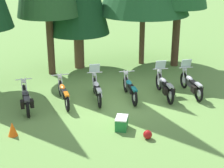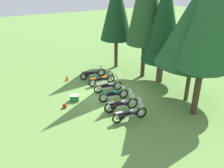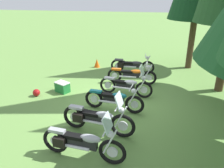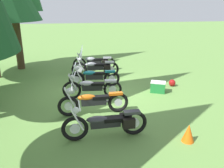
# 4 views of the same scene
# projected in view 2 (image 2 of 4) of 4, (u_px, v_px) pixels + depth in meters

# --- Properties ---
(ground_plane) EXTENTS (80.00, 80.00, 0.00)m
(ground_plane) POSITION_uv_depth(u_px,v_px,m) (109.00, 96.00, 16.84)
(ground_plane) COLOR #608C42
(motorcycle_0) EXTENTS (0.64, 2.28, 1.00)m
(motorcycle_0) POSITION_uv_depth(u_px,v_px,m) (92.00, 74.00, 19.49)
(motorcycle_0) COLOR black
(motorcycle_0) RESTS_ON ground_plane
(motorcycle_1) EXTENTS (0.72, 2.28, 0.99)m
(motorcycle_1) POSITION_uv_depth(u_px,v_px,m) (102.00, 79.00, 18.40)
(motorcycle_1) COLOR black
(motorcycle_1) RESTS_ON ground_plane
(motorcycle_2) EXTENTS (0.64, 2.22, 1.36)m
(motorcycle_2) POSITION_uv_depth(u_px,v_px,m) (109.00, 86.00, 17.27)
(motorcycle_2) COLOR black
(motorcycle_2) RESTS_ON ground_plane
(motorcycle_3) EXTENTS (0.66, 2.20, 1.00)m
(motorcycle_3) POSITION_uv_depth(u_px,v_px,m) (114.00, 95.00, 16.10)
(motorcycle_3) COLOR black
(motorcycle_3) RESTS_ON ground_plane
(motorcycle_4) EXTENTS (0.73, 2.31, 1.39)m
(motorcycle_4) POSITION_uv_depth(u_px,v_px,m) (121.00, 104.00, 14.83)
(motorcycle_4) COLOR black
(motorcycle_4) RESTS_ON ground_plane
(motorcycle_5) EXTENTS (0.65, 2.28, 1.37)m
(motorcycle_5) POSITION_uv_depth(u_px,v_px,m) (129.00, 114.00, 13.84)
(motorcycle_5) COLOR black
(motorcycle_5) RESTS_ON ground_plane
(pine_tree_0) EXTENTS (2.82, 2.82, 8.17)m
(pine_tree_0) POSITION_uv_depth(u_px,v_px,m) (116.00, 7.00, 19.84)
(pine_tree_0) COLOR #42301E
(pine_tree_0) RESTS_ON ground_plane
(pine_tree_2) EXTENTS (3.16, 3.16, 8.06)m
(pine_tree_2) POSITION_uv_depth(u_px,v_px,m) (165.00, 20.00, 17.05)
(pine_tree_2) COLOR brown
(pine_tree_2) RESTS_ON ground_plane
(pine_tree_3) EXTENTS (4.74, 4.74, 7.69)m
(pine_tree_3) POSITION_uv_depth(u_px,v_px,m) (197.00, 25.00, 14.13)
(pine_tree_3) COLOR #4C3823
(pine_tree_3) RESTS_ON ground_plane
(pine_tree_4) EXTENTS (2.90, 2.90, 9.74)m
(pine_tree_4) POSITION_uv_depth(u_px,v_px,m) (211.00, 8.00, 12.02)
(pine_tree_4) COLOR #42301E
(pine_tree_4) RESTS_ON ground_plane
(picnic_cooler) EXTENTS (0.61, 0.70, 0.44)m
(picnic_cooler) POSITION_uv_depth(u_px,v_px,m) (75.00, 98.00, 16.11)
(picnic_cooler) COLOR #1E7233
(picnic_cooler) RESTS_ON ground_plane
(traffic_cone) EXTENTS (0.32, 0.32, 0.48)m
(traffic_cone) POSITION_uv_depth(u_px,v_px,m) (67.00, 78.00, 19.21)
(traffic_cone) COLOR #EA590F
(traffic_cone) RESTS_ON ground_plane
(dropped_helmet) EXTENTS (0.29, 0.29, 0.29)m
(dropped_helmet) POSITION_uv_depth(u_px,v_px,m) (65.00, 106.00, 15.30)
(dropped_helmet) COLOR maroon
(dropped_helmet) RESTS_ON ground_plane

